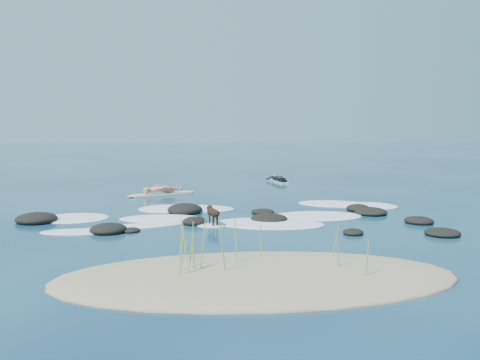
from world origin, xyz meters
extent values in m
plane|color=#0A2642|center=(0.00, 0.00, 0.00)|extent=(160.00, 160.00, 0.00)
ellipsoid|color=#9E8966|center=(0.00, -8.20, 0.00)|extent=(9.00, 4.40, 0.60)
cylinder|color=#819D4C|center=(1.77, -8.35, 0.58)|extent=(0.14, 0.14, 0.90)
cylinder|color=#819D4C|center=(2.01, -7.26, 0.56)|extent=(0.16, 0.11, 0.87)
cylinder|color=#819D4C|center=(-1.61, -8.63, 0.54)|extent=(0.23, 0.08, 0.83)
cylinder|color=#819D4C|center=(-1.18, -8.18, 0.72)|extent=(0.15, 0.16, 1.19)
cylinder|color=#819D4C|center=(-1.63, -8.34, 0.67)|extent=(0.12, 0.28, 1.07)
cylinder|color=#819D4C|center=(0.22, -7.18, 0.55)|extent=(0.06, 0.06, 0.87)
cylinder|color=#819D4C|center=(-0.77, -8.56, 0.74)|extent=(0.16, 0.11, 1.24)
cylinder|color=#819D4C|center=(-0.42, -7.78, 0.71)|extent=(0.07, 0.09, 1.18)
cylinder|color=#819D4C|center=(-1.37, -8.38, 0.56)|extent=(0.03, 0.12, 0.88)
cylinder|color=#819D4C|center=(-1.38, -7.21, 0.62)|extent=(0.07, 0.12, 0.99)
cylinder|color=#819D4C|center=(2.20, -8.98, 0.55)|extent=(0.11, 0.09, 0.87)
cylinder|color=#819D4C|center=(-1.45, -8.52, 0.60)|extent=(0.17, 0.19, 0.94)
cylinder|color=#819D4C|center=(-1.66, -7.18, 0.62)|extent=(0.11, 0.10, 1.01)
cylinder|color=#819D4C|center=(-1.56, -7.61, 0.69)|extent=(0.19, 0.24, 1.12)
ellipsoid|color=black|center=(5.14, 0.57, 0.09)|extent=(1.24, 1.23, 0.35)
ellipsoid|color=black|center=(-3.27, -2.67, 0.04)|extent=(0.65, 0.75, 0.16)
ellipsoid|color=black|center=(6.27, -4.25, 0.04)|extent=(0.74, 0.82, 0.16)
ellipsoid|color=black|center=(5.39, -0.19, 0.08)|extent=(1.32, 1.47, 0.32)
ellipsoid|color=black|center=(-1.26, -1.61, 0.09)|extent=(0.83, 0.88, 0.34)
ellipsoid|color=black|center=(1.35, 0.36, 0.06)|extent=(1.04, 0.99, 0.22)
ellipsoid|color=black|center=(-1.59, 0.77, 0.12)|extent=(1.64, 1.60, 0.48)
ellipsoid|color=black|center=(3.56, -3.79, 0.06)|extent=(0.84, 0.87, 0.24)
ellipsoid|color=black|center=(1.34, -1.27, 0.09)|extent=(1.53, 1.50, 0.34)
ellipsoid|color=black|center=(-3.97, -2.71, 0.09)|extent=(1.43, 1.47, 0.37)
ellipsoid|color=black|center=(6.38, -2.19, 0.08)|extent=(1.26, 1.32, 0.31)
ellipsoid|color=black|center=(6.22, -4.19, 0.07)|extent=(1.23, 1.21, 0.29)
ellipsoid|color=black|center=(-6.70, -0.66, 0.11)|extent=(1.44, 1.49, 0.44)
ellipsoid|color=white|center=(-3.32, -1.92, 0.01)|extent=(4.04, 2.19, 0.12)
ellipsoid|color=white|center=(3.22, -0.50, 0.01)|extent=(3.41, 2.22, 0.12)
ellipsoid|color=white|center=(1.25, -1.81, 0.01)|extent=(4.21, 3.05, 0.12)
ellipsoid|color=white|center=(6.01, 1.69, 0.01)|extent=(2.82, 2.74, 0.12)
ellipsoid|color=white|center=(-2.45, -0.49, 0.01)|extent=(3.07, 1.95, 0.12)
ellipsoid|color=white|center=(-4.97, -2.64, 0.01)|extent=(2.30, 1.16, 0.12)
ellipsoid|color=white|center=(-2.34, 1.74, 0.01)|extent=(2.41, 2.34, 0.12)
ellipsoid|color=white|center=(-1.23, 1.66, 0.01)|extent=(3.53, 2.49, 0.12)
ellipsoid|color=white|center=(-5.52, -0.07, 0.01)|extent=(2.59, 2.44, 0.12)
ellipsoid|color=white|center=(4.70, 2.36, 0.01)|extent=(3.59, 2.96, 0.12)
ellipsoid|color=white|center=(-0.64, -1.93, 0.01)|extent=(1.10, 0.90, 0.12)
cube|color=#F8E5C7|center=(-2.70, 5.99, 0.05)|extent=(2.85, 1.79, 0.10)
ellipsoid|color=#F8E5C7|center=(-1.41, 6.61, 0.05)|extent=(0.66, 0.55, 0.10)
ellipsoid|color=#F8E5C7|center=(-4.00, 5.36, 0.05)|extent=(0.66, 0.55, 0.10)
imported|color=tan|center=(-2.70, 5.99, 1.04)|extent=(0.70, 0.81, 1.87)
cube|color=white|center=(3.85, 11.14, 0.05)|extent=(0.79, 2.15, 0.08)
ellipsoid|color=white|center=(3.69, 12.18, 0.05)|extent=(0.32, 0.49, 0.08)
cube|color=black|center=(3.85, 11.14, 0.19)|extent=(0.58, 1.33, 0.21)
sphere|color=tan|center=(3.73, 11.88, 0.31)|extent=(0.25, 0.25, 0.22)
cylinder|color=black|center=(3.45, 11.98, 0.18)|extent=(0.49, 0.35, 0.24)
cylinder|color=black|center=(3.98, 12.06, 0.18)|extent=(0.53, 0.21, 0.24)
cube|color=black|center=(3.96, 10.44, 0.15)|extent=(0.40, 0.57, 0.13)
cylinder|color=black|center=(-0.64, -2.03, 0.46)|extent=(0.40, 0.59, 0.26)
sphere|color=black|center=(-0.71, -1.80, 0.46)|extent=(0.34, 0.34, 0.27)
sphere|color=black|center=(-0.58, -2.26, 0.46)|extent=(0.31, 0.31, 0.25)
sphere|color=black|center=(-0.75, -1.65, 0.55)|extent=(0.24, 0.24, 0.20)
cone|color=black|center=(-0.78, -1.53, 0.54)|extent=(0.13, 0.14, 0.10)
cone|color=black|center=(-0.80, -1.67, 0.63)|extent=(0.10, 0.09, 0.10)
cone|color=black|center=(-0.70, -1.64, 0.63)|extent=(0.10, 0.09, 0.10)
cylinder|color=black|center=(-0.76, -1.87, 0.18)|extent=(0.08, 0.08, 0.35)
cylinder|color=black|center=(-0.62, -1.83, 0.18)|extent=(0.08, 0.08, 0.35)
cylinder|color=black|center=(-0.66, -2.23, 0.18)|extent=(0.08, 0.08, 0.35)
cylinder|color=black|center=(-0.52, -2.19, 0.18)|extent=(0.08, 0.08, 0.35)
cylinder|color=black|center=(-0.54, -2.38, 0.50)|extent=(0.11, 0.26, 0.15)
camera|label=1|loc=(-1.50, -19.48, 3.36)|focal=40.00mm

